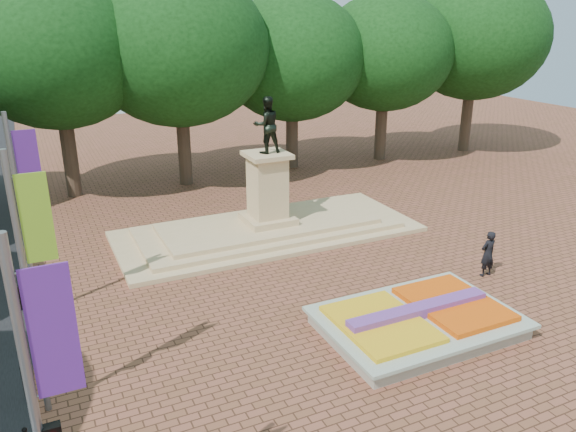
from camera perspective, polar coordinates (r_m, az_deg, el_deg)
name	(u,v)px	position (r m, az deg, el deg)	size (l,w,h in m)	color
ground	(358,310)	(20.15, 7.16, -9.41)	(90.00, 90.00, 0.00)	brown
flower_bed	(418,320)	(19.11, 13.10, -10.27)	(6.30, 4.30, 0.91)	gray
monument	(268,216)	(26.24, -2.06, 0.02)	(14.00, 6.00, 6.40)	tan
tree_row_back	(236,68)	(34.96, -5.29, 14.72)	(44.80, 8.80, 10.43)	#3C2D20
banner_poles	(31,281)	(14.65, -24.63, -6.01)	(0.88, 11.17, 7.00)	slate
bollard_row	(25,410)	(16.17, -25.12, -17.38)	(0.12, 13.12, 0.98)	black
pedestrian	(488,254)	(23.37, 19.63, -3.63)	(0.68, 0.45, 1.88)	black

